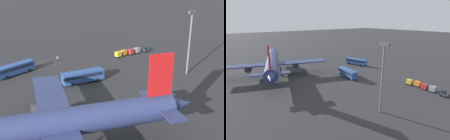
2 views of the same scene
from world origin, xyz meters
TOP-DOWN VIEW (x-y plane):
  - ground_plane at (0.00, 0.00)m, footprint 600.00×600.00m
  - airplane at (20.14, 46.75)m, footprint 51.18×44.89m
  - shuttle_bus_near at (11.96, 4.97)m, footprint 12.31×5.73m
  - shuttle_bus_far at (-0.89, 21.97)m, footprint 11.79×4.62m
  - baggage_tug at (-35.07, 10.27)m, footprint 2.46×1.73m
  - worker_person at (-3.64, 0.74)m, footprint 0.38×0.38m
  - cargo_cart_grey at (-31.12, 9.69)m, footprint 2.11×1.82m
  - cargo_cart_red at (-28.24, 9.75)m, footprint 2.11×1.82m
  - cargo_cart_orange at (-25.37, 9.17)m, footprint 2.11×1.82m
  - cargo_cart_yellow at (-22.49, 9.64)m, footprint 2.11×1.82m
  - light_pole at (-29.01, 34.35)m, footprint 2.80×0.70m

SIDE VIEW (x-z plane):
  - ground_plane at x=0.00m, z-range 0.00..0.00m
  - worker_person at x=-3.64m, z-range 0.00..1.74m
  - baggage_tug at x=-35.07m, z-range -0.11..1.99m
  - cargo_cart_grey at x=-31.12m, z-range 0.16..2.22m
  - cargo_cart_red at x=-28.24m, z-range 0.16..2.22m
  - cargo_cart_orange at x=-25.37m, z-range 0.16..2.22m
  - cargo_cart_yellow at x=-22.49m, z-range 0.16..2.22m
  - shuttle_bus_near at x=11.96m, z-range 0.32..3.50m
  - shuttle_bus_far at x=-0.89m, z-range 0.32..3.55m
  - airplane at x=20.14m, z-range -2.00..14.11m
  - light_pole at x=-29.01m, z-range 2.02..20.47m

